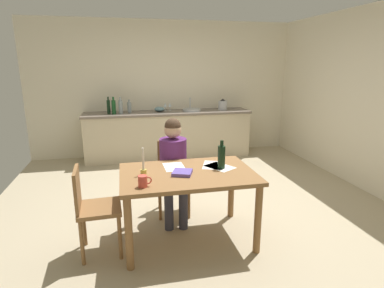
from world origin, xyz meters
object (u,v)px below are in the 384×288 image
wine_bottle_on_table (221,157)px  bottle_sauce (129,107)px  chair_side_empty (93,206)px  wine_glass_near_sink (170,105)px  sink_unit (192,110)px  person_seated (174,163)px  bottle_vinegar (114,107)px  dining_table (188,182)px  book_magazine (182,173)px  mixing_bowl (159,109)px  coffee_mug (143,181)px  bottle_wine_red (121,107)px  bottle_oil (109,107)px  chair_at_table (173,173)px  stovetop_kettle (223,105)px  candlestick (143,167)px  wine_glass_by_kettle (165,105)px

wine_bottle_on_table → bottle_sauce: bottle_sauce is taller
chair_side_empty → wine_glass_near_sink: wine_glass_near_sink is taller
sink_unit → bottle_sauce: (-1.19, 0.03, 0.08)m
person_seated → bottle_vinegar: size_ratio=3.80×
dining_table → book_magazine: 0.14m
mixing_bowl → wine_glass_near_sink: (0.22, 0.09, 0.06)m
book_magazine → bottle_sauce: (-0.42, 3.10, 0.24)m
mixing_bowl → coffee_mug: bearing=-99.2°
bottle_wine_red → wine_glass_near_sink: bottle_wine_red is taller
mixing_bowl → bottle_oil: bearing=-174.4°
sink_unit → wine_bottle_on_table: bearing=-96.5°
dining_table → bottle_oil: size_ratio=4.30×
chair_at_table → coffee_mug: size_ratio=7.18×
person_seated → chair_side_empty: size_ratio=1.36×
chair_at_table → wine_bottle_on_table: wine_bottle_on_table is taller
mixing_bowl → stovetop_kettle: 1.25m
bottle_sauce → bottle_wine_red: bearing=-145.8°
mixing_bowl → chair_side_empty: bearing=-107.9°
chair_side_empty → mixing_bowl: size_ratio=4.47×
person_seated → wine_glass_near_sink: bearing=82.2°
bottle_vinegar → sink_unit: bearing=3.7°
dining_table → wine_bottle_on_table: size_ratio=4.50×
candlestick → wine_glass_near_sink: 3.23m
coffee_mug → candlestick: bearing=85.4°
wine_bottle_on_table → bottle_wine_red: bottle_wine_red is taller
wine_bottle_on_table → stovetop_kettle: size_ratio=1.36×
person_seated → dining_table: bearing=-84.1°
chair_at_table → chair_side_empty: (-0.89, -0.74, -0.00)m
dining_table → wine_bottle_on_table: 0.44m
coffee_mug → candlestick: size_ratio=0.45×
dining_table → candlestick: size_ratio=4.96×
candlestick → wine_glass_by_kettle: wine_glass_by_kettle is taller
candlestick → book_magazine: candlestick is taller
wine_bottle_on_table → chair_at_table: bearing=122.9°
stovetop_kettle → wine_glass_near_sink: stovetop_kettle is taller
chair_side_empty → coffee_mug: bearing=-26.5°
candlestick → bottle_vinegar: (-0.33, 2.90, 0.21)m
chair_at_table → bottle_oil: 2.50m
person_seated → bottle_oil: (-0.80, 2.45, 0.35)m
person_seated → candlestick: 0.65m
candlestick → bottle_oil: bottle_oil is taller
coffee_mug → book_magazine: coffee_mug is taller
book_magazine → wine_bottle_on_table: (0.43, 0.09, 0.11)m
bottle_oil → bottle_vinegar: (0.09, -0.06, 0.00)m
book_magazine → bottle_oil: size_ratio=0.60×
chair_side_empty → bottle_sauce: bearing=81.8°
coffee_mug → wine_bottle_on_table: bearing=22.2°
wine_bottle_on_table → wine_glass_near_sink: wine_glass_near_sink is taller
chair_side_empty → bottle_wine_red: bearing=84.4°
stovetop_kettle → bottle_oil: bearing=-179.1°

